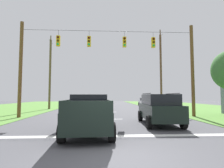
{
  "coord_description": "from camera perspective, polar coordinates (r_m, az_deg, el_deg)",
  "views": [
    {
      "loc": [
        -0.38,
        -5.32,
        1.87
      ],
      "look_at": [
        0.47,
        10.49,
        2.95
      ],
      "focal_mm": 28.23,
      "sensor_mm": 36.0,
      "label": 1
    }
  ],
  "objects": [
    {
      "name": "suv_black",
      "position": [
        12.16,
        14.93,
        -7.6
      ],
      "size": [
        2.44,
        4.91,
        2.05
      ],
      "color": "black",
      "rests_on": "ground"
    },
    {
      "name": "lane_dash_2",
      "position": [
        27.74,
        -2.31,
        -7.76
      ],
      "size": [
        2.5,
        0.15,
        0.01
      ],
      "primitive_type": "cube",
      "rotation": [
        0.0,
        0.0,
        1.57
      ],
      "color": "white",
      "rests_on": "ground"
    },
    {
      "name": "ground_plane",
      "position": [
        5.65,
        1.05,
        -23.25
      ],
      "size": [
        120.0,
        120.0,
        0.0
      ],
      "primitive_type": "plane",
      "color": "#47474C"
    },
    {
      "name": "distant_car_crossing_white",
      "position": [
        33.28,
        10.78,
        -5.7
      ],
      "size": [
        2.05,
        4.31,
        1.52
      ],
      "color": "silver",
      "rests_on": "ground"
    },
    {
      "name": "lane_dash_0",
      "position": [
        14.49,
        -1.58,
        -11.31
      ],
      "size": [
        2.5,
        0.15,
        0.01
      ],
      "primitive_type": "cube",
      "rotation": [
        0.0,
        0.0,
        1.57
      ],
      "color": "white",
      "rests_on": "ground"
    },
    {
      "name": "stop_bar_stripe",
      "position": [
        8.57,
        -0.48,
        -16.49
      ],
      "size": [
        12.86,
        0.45,
        0.01
      ],
      "primitive_type": "cube",
      "color": "white",
      "rests_on": "ground"
    },
    {
      "name": "overhead_signal_span",
      "position": [
        15.99,
        -1.18,
        6.27
      ],
      "size": [
        15.84,
        0.31,
        8.5
      ],
      "color": "brown",
      "rests_on": "ground"
    },
    {
      "name": "pickup_truck",
      "position": [
        9.26,
        -7.53,
        -9.48
      ],
      "size": [
        2.48,
        5.48,
        1.95
      ],
      "color": "black",
      "rests_on": "ground"
    },
    {
      "name": "lane_dash_1",
      "position": [
        20.84,
        -2.05,
        -9.05
      ],
      "size": [
        2.5,
        0.15,
        0.01
      ],
      "primitive_type": "cube",
      "rotation": [
        0.0,
        0.0,
        1.57
      ],
      "color": "white",
      "rests_on": "ground"
    },
    {
      "name": "utility_pole_mid_right",
      "position": [
        26.67,
        15.56,
        4.32
      ],
      "size": [
        0.3,
        1.95,
        11.66
      ],
      "color": "brown",
      "rests_on": "ground"
    },
    {
      "name": "utility_pole_near_left",
      "position": [
        26.93,
        -19.44,
        3.38
      ],
      "size": [
        0.3,
        1.72,
        10.69
      ],
      "color": "brown",
      "rests_on": "ground"
    }
  ]
}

